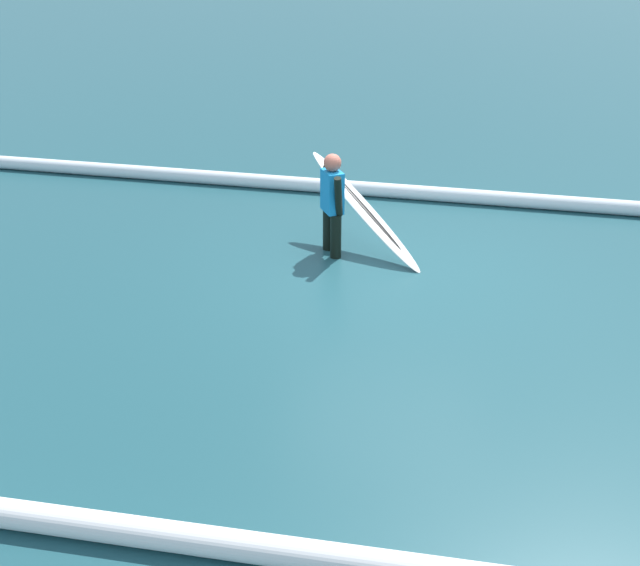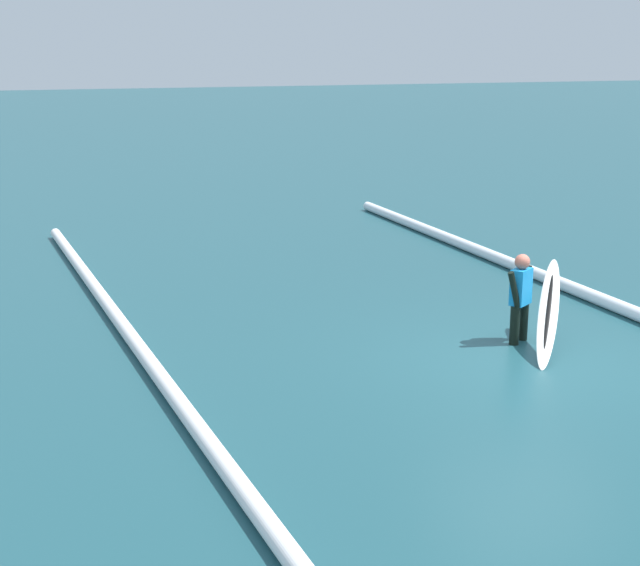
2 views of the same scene
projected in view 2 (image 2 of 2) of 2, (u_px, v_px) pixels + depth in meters
name	position (u px, v px, depth m)	size (l,w,h in m)	color
ground_plane	(533.00, 360.00, 12.63)	(176.94, 176.94, 0.00)	#1E4D56
surfer	(521.00, 294.00, 13.23)	(0.35, 0.54, 1.31)	black
surfboard	(548.00, 311.00, 13.02)	(1.76, 1.47, 1.12)	white
wave_crest_midground	(149.00, 361.00, 12.28)	(0.21, 0.21, 18.97)	white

